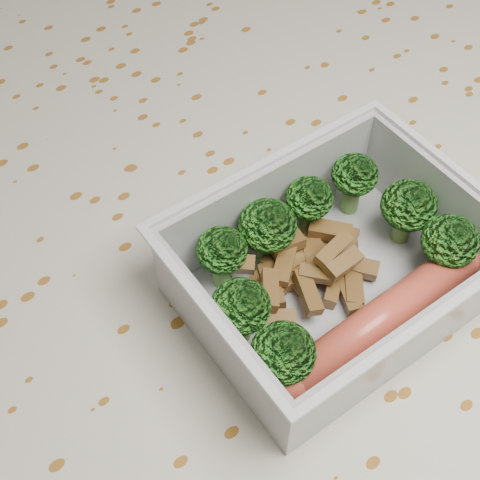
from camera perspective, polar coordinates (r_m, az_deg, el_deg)
dining_table at (r=0.52m, az=0.25°, el=-8.45°), size 1.40×0.90×0.75m
tablecloth at (r=0.48m, az=0.27°, el=-5.53°), size 1.46×0.96×0.19m
lunch_container at (r=0.42m, az=7.94°, el=-2.94°), size 0.20×0.16×0.07m
broccoli_florets at (r=0.42m, az=6.96°, el=-0.64°), size 0.17×0.12×0.05m
meat_pile at (r=0.43m, az=5.66°, el=-2.45°), size 0.11×0.08×0.03m
sausage at (r=0.41m, az=12.04°, el=-6.57°), size 0.17×0.03×0.03m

